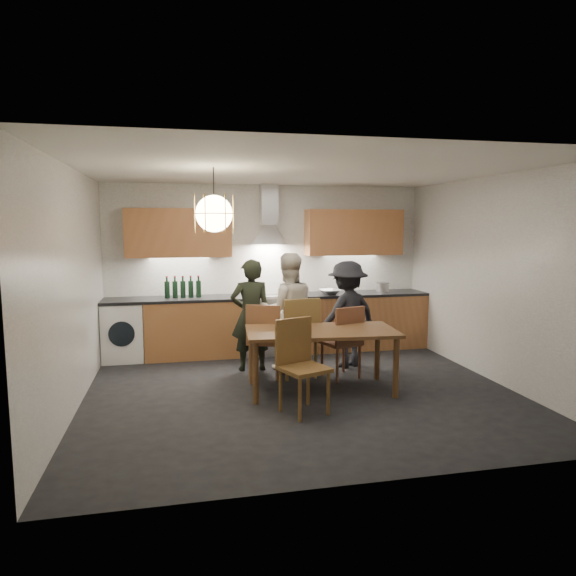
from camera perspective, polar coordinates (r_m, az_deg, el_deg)
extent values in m
plane|color=black|center=(6.26, 1.41, -11.39)|extent=(5.00, 5.00, 0.00)
cube|color=white|center=(8.17, -2.28, 2.26)|extent=(5.00, 0.02, 2.60)
cube|color=white|center=(3.85, 9.39, -3.21)|extent=(5.00, 0.02, 2.60)
cube|color=white|center=(5.92, -22.79, -0.11)|extent=(0.02, 4.50, 2.60)
cube|color=white|center=(7.00, 21.75, 0.96)|extent=(0.02, 4.50, 2.60)
cube|color=white|center=(5.97, 1.49, 12.99)|extent=(5.00, 4.50, 0.02)
cube|color=#BB7A48|center=(7.88, -10.33, -4.42)|extent=(1.45, 0.60, 0.86)
cube|color=#BB7A48|center=(8.39, 8.11, -3.68)|extent=(2.05, 0.60, 0.86)
cube|color=white|center=(7.92, -17.79, -4.63)|extent=(0.58, 0.58, 0.85)
cube|color=black|center=(7.80, -12.61, -1.24)|extent=(2.05, 0.62, 0.04)
cube|color=black|center=(8.32, 8.16, -0.64)|extent=(2.05, 0.62, 0.04)
cube|color=silver|center=(8.01, -1.87, -4.35)|extent=(0.90, 0.60, 0.80)
cube|color=black|center=(7.74, -1.49, -4.90)|extent=(0.78, 0.02, 0.42)
cube|color=slate|center=(7.93, -1.89, -1.23)|extent=(0.90, 0.60, 0.08)
cube|color=silver|center=(7.67, -1.54, -1.06)|extent=(0.90, 0.08, 0.04)
cube|color=#C57E4B|center=(7.85, -12.06, 6.01)|extent=(1.55, 0.35, 0.72)
cube|color=#C57E4B|center=(8.33, 7.33, 6.15)|extent=(1.55, 0.35, 0.72)
cube|color=silver|center=(8.02, -2.15, 9.25)|extent=(0.26, 0.22, 0.62)
cylinder|color=black|center=(5.70, -8.26, 10.69)|extent=(0.01, 0.01, 0.50)
sphere|color=#FFE0A5|center=(5.69, -8.21, 8.18)|extent=(0.40, 0.40, 0.40)
torus|color=gold|center=(5.69, -8.21, 8.18)|extent=(0.43, 0.43, 0.01)
cube|color=brown|center=(6.11, 3.71, -4.82)|extent=(1.84, 1.04, 0.04)
cylinder|color=brown|center=(5.75, -3.62, -9.40)|extent=(0.07, 0.07, 0.71)
cylinder|color=brown|center=(6.45, -4.02, -7.58)|extent=(0.07, 0.07, 0.71)
cylinder|color=brown|center=(6.06, 11.91, -8.68)|extent=(0.07, 0.07, 0.71)
cylinder|color=brown|center=(6.73, 9.89, -7.06)|extent=(0.07, 0.07, 0.71)
cube|color=brown|center=(6.74, -2.39, -5.89)|extent=(0.58, 0.58, 0.04)
cube|color=brown|center=(6.50, -2.79, -4.02)|extent=(0.42, 0.21, 0.48)
cylinder|color=brown|center=(6.93, -0.59, -7.62)|extent=(0.04, 0.04, 0.45)
cylinder|color=brown|center=(6.59, -1.20, -8.39)|extent=(0.04, 0.04, 0.45)
cylinder|color=brown|center=(7.01, -3.48, -7.47)|extent=(0.04, 0.04, 0.45)
cylinder|color=brown|center=(6.67, -4.23, -8.22)|extent=(0.04, 0.04, 0.45)
cube|color=brown|center=(6.75, 0.96, -5.54)|extent=(0.52, 0.52, 0.05)
cube|color=brown|center=(6.49, 1.57, -3.50)|extent=(0.48, 0.09, 0.52)
cylinder|color=brown|center=(7.05, 1.95, -7.23)|extent=(0.04, 0.04, 0.49)
cylinder|color=brown|center=(6.70, 3.06, -7.99)|extent=(0.04, 0.04, 0.49)
cylinder|color=brown|center=(6.93, -1.07, -7.46)|extent=(0.04, 0.04, 0.49)
cylinder|color=brown|center=(6.58, -0.11, -8.27)|extent=(0.04, 0.04, 0.49)
cube|color=brown|center=(6.72, 5.88, -6.06)|extent=(0.54, 0.54, 0.04)
cube|color=brown|center=(6.51, 6.90, -4.18)|extent=(0.42, 0.17, 0.47)
cylinder|color=brown|center=(7.01, 6.19, -7.53)|extent=(0.04, 0.04, 0.44)
cylinder|color=brown|center=(6.74, 7.94, -8.15)|extent=(0.04, 0.04, 0.44)
cylinder|color=brown|center=(6.82, 3.79, -7.92)|extent=(0.04, 0.04, 0.44)
cylinder|color=brown|center=(6.54, 5.49, -8.59)|extent=(0.04, 0.04, 0.44)
cube|color=brown|center=(5.44, 1.82, -8.98)|extent=(0.58, 0.58, 0.04)
cube|color=brown|center=(5.54, 0.62, -5.85)|extent=(0.43, 0.20, 0.49)
cylinder|color=brown|center=(5.28, 1.32, -12.34)|extent=(0.04, 0.04, 0.46)
cylinder|color=brown|center=(5.56, -0.84, -11.31)|extent=(0.04, 0.04, 0.46)
cylinder|color=brown|center=(5.48, 4.50, -11.62)|extent=(0.04, 0.04, 0.46)
cylinder|color=brown|center=(5.75, 2.25, -10.68)|extent=(0.04, 0.04, 0.46)
imported|color=black|center=(6.99, -4.15, -3.02)|extent=(0.56, 0.37, 1.52)
imported|color=beige|center=(7.04, -0.02, -2.61)|extent=(0.79, 0.63, 1.60)
imported|color=black|center=(7.21, 6.60, -2.90)|extent=(1.09, 0.86, 1.48)
imported|color=silver|center=(8.03, 4.65, -0.43)|extent=(0.36, 0.36, 0.08)
cylinder|color=#A8A8AB|center=(8.43, 10.47, 0.05)|extent=(0.22, 0.22, 0.14)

